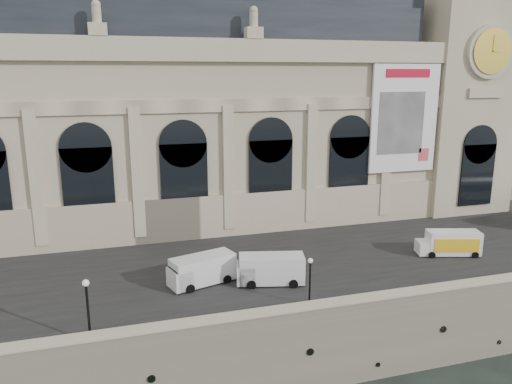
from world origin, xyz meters
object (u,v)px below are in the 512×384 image
(box_truck, at_px, (450,243))
(lamp_left, at_px, (88,312))
(van_c, at_px, (199,271))
(lamp_right, at_px, (310,282))
(van_b, at_px, (267,269))

(box_truck, distance_m, lamp_left, 36.11)
(van_c, height_order, box_truck, van_c)
(lamp_left, relative_size, lamp_right, 1.16)
(lamp_left, bearing_deg, van_b, 21.76)
(box_truck, xyz_separation_m, lamp_right, (-18.40, -6.58, 0.75))
(lamp_left, bearing_deg, lamp_right, 2.90)
(van_c, distance_m, box_truck, 26.20)
(van_c, relative_size, lamp_left, 1.33)
(lamp_left, bearing_deg, van_c, 39.37)
(van_b, bearing_deg, lamp_right, -69.47)
(box_truck, bearing_deg, lamp_right, -160.31)
(van_c, bearing_deg, lamp_right, -40.35)
(van_b, relative_size, box_truck, 0.96)
(lamp_right, bearing_deg, box_truck, 19.69)
(van_b, xyz_separation_m, van_c, (-5.88, 1.50, -0.02))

